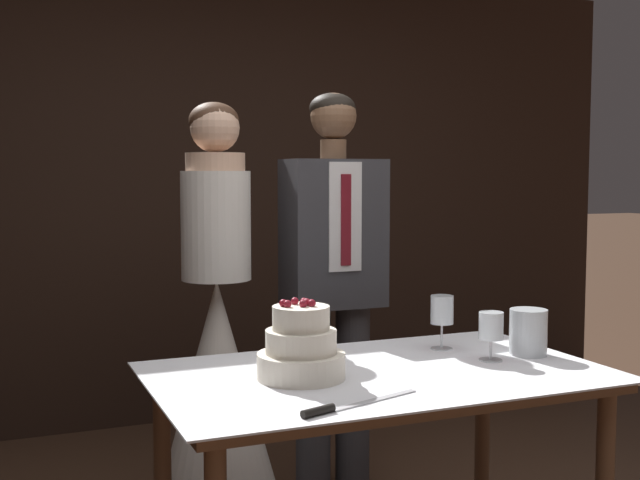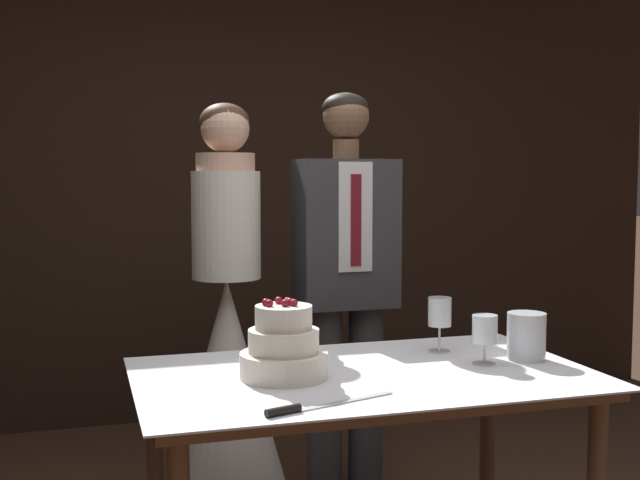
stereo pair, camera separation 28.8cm
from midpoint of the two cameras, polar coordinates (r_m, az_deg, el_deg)
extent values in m
cube|color=black|center=(4.64, -10.81, 3.26)|extent=(5.56, 0.12, 2.57)
cylinder|color=brown|center=(3.17, 8.86, -14.19)|extent=(0.06, 0.06, 0.75)
cube|color=brown|center=(2.51, 0.86, -9.87)|extent=(1.34, 0.77, 0.03)
cube|color=white|center=(2.50, 0.86, -9.42)|extent=(1.40, 0.83, 0.01)
cylinder|color=silver|center=(2.42, -4.81, -8.94)|extent=(0.26, 0.26, 0.08)
cylinder|color=silver|center=(2.40, -4.82, -7.24)|extent=(0.21, 0.21, 0.07)
cylinder|color=silver|center=(2.39, -4.83, -5.58)|extent=(0.17, 0.17, 0.07)
sphere|color=maroon|center=(2.39, -4.40, -4.47)|extent=(0.02, 0.02, 0.02)
sphere|color=maroon|center=(2.40, -4.59, -4.42)|extent=(0.02, 0.02, 0.02)
sphere|color=maroon|center=(2.41, -5.24, -4.39)|extent=(0.02, 0.02, 0.02)
sphere|color=maroon|center=(2.38, -6.11, -4.52)|extent=(0.02, 0.02, 0.02)
sphere|color=maroon|center=(2.36, -5.83, -4.58)|extent=(0.02, 0.02, 0.02)
sphere|color=maroon|center=(2.36, -4.70, -4.57)|extent=(0.02, 0.02, 0.02)
sphere|color=maroon|center=(2.37, -4.07, -4.54)|extent=(0.02, 0.02, 0.02)
cube|color=silver|center=(2.19, 0.12, -11.37)|extent=(0.29, 0.11, 0.00)
cylinder|color=black|center=(2.07, -4.21, -12.09)|extent=(0.10, 0.05, 0.02)
cylinder|color=silver|center=(2.82, 5.75, -7.72)|extent=(0.08, 0.08, 0.00)
cylinder|color=silver|center=(2.81, 5.76, -6.82)|extent=(0.01, 0.01, 0.09)
cylinder|color=silver|center=(2.80, 5.77, -4.97)|extent=(0.08, 0.08, 0.10)
cylinder|color=maroon|center=(2.80, 5.77, -5.56)|extent=(0.07, 0.07, 0.04)
cylinder|color=silver|center=(2.67, 9.02, -8.45)|extent=(0.08, 0.08, 0.00)
cylinder|color=silver|center=(2.67, 9.03, -7.71)|extent=(0.01, 0.01, 0.07)
cylinder|color=silver|center=(2.65, 9.05, -6.06)|extent=(0.08, 0.08, 0.09)
cylinder|color=maroon|center=(2.66, 9.04, -6.70)|extent=(0.07, 0.07, 0.03)
cylinder|color=silver|center=(2.76, 11.73, -6.46)|extent=(0.13, 0.13, 0.16)
cylinder|color=silver|center=(2.77, 11.71, -7.32)|extent=(0.06, 0.06, 0.07)
sphere|color=#F9CC4C|center=(2.76, 11.73, -6.37)|extent=(0.02, 0.02, 0.02)
cone|color=white|center=(3.37, -9.76, -11.04)|extent=(0.54, 0.54, 0.97)
cylinder|color=white|center=(3.25, -9.93, 1.01)|extent=(0.28, 0.28, 0.44)
cylinder|color=#DBAD8E|center=(3.25, -10.00, 5.49)|extent=(0.24, 0.24, 0.07)
sphere|color=#DBAD8E|center=(3.25, -10.03, 7.86)|extent=(0.20, 0.20, 0.20)
ellipsoid|color=#472D1E|center=(3.27, -10.10, 8.36)|extent=(0.20, 0.20, 0.15)
cylinder|color=#38383D|center=(3.50, -2.90, -11.56)|extent=(0.15, 0.15, 0.84)
cylinder|color=#38383D|center=(3.57, -0.02, -11.25)|extent=(0.15, 0.15, 0.84)
cube|color=#38383D|center=(3.41, -1.47, 0.49)|extent=(0.42, 0.24, 0.63)
cube|color=white|center=(3.29, -0.69, 1.65)|extent=(0.15, 0.01, 0.45)
cube|color=maroon|center=(3.28, -0.65, 1.42)|extent=(0.04, 0.01, 0.38)
cylinder|color=brown|center=(3.40, -1.48, 6.46)|extent=(0.11, 0.11, 0.08)
sphere|color=brown|center=(3.40, -1.48, 8.80)|extent=(0.20, 0.20, 0.20)
ellipsoid|color=black|center=(3.42, -1.55, 9.36)|extent=(0.20, 0.20, 0.13)
camera|label=1|loc=(0.14, -92.86, -0.24)|focal=45.00mm
camera|label=2|loc=(0.14, 87.14, 0.24)|focal=45.00mm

